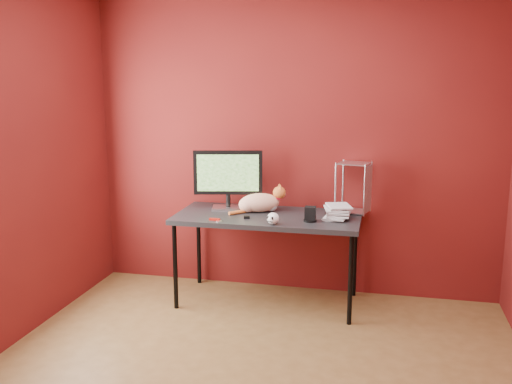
% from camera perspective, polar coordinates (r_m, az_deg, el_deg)
% --- Properties ---
extents(room, '(3.52, 3.52, 2.61)m').
position_cam_1_polar(room, '(3.18, -1.07, 3.91)').
color(room, brown).
rests_on(room, ground).
extents(desk, '(1.50, 0.70, 0.75)m').
position_cam_1_polar(desk, '(4.67, 1.18, -2.91)').
color(desk, black).
rests_on(desk, ground).
extents(monitor, '(0.57, 0.24, 0.50)m').
position_cam_1_polar(monitor, '(4.81, -2.81, 1.53)').
color(monitor, silver).
rests_on(monitor, desk).
extents(cat, '(0.44, 0.33, 0.23)m').
position_cam_1_polar(cat, '(4.75, 0.40, -1.04)').
color(cat, orange).
rests_on(cat, desk).
extents(skull_mug, '(0.10, 0.10, 0.09)m').
position_cam_1_polar(skull_mug, '(4.35, 1.71, -2.66)').
color(skull_mug, white).
rests_on(skull_mug, desk).
extents(speaker, '(0.10, 0.10, 0.12)m').
position_cam_1_polar(speaker, '(4.46, 5.45, -2.26)').
color(speaker, black).
rests_on(speaker, desk).
extents(book_stack, '(0.24, 0.28, 1.19)m').
position_cam_1_polar(book_stack, '(4.50, 7.24, 4.78)').
color(book_stack, beige).
rests_on(book_stack, desk).
extents(wire_rack, '(0.28, 0.25, 0.42)m').
position_cam_1_polar(wire_rack, '(4.78, 9.71, 0.47)').
color(wire_rack, silver).
rests_on(wire_rack, desk).
extents(pocket_knife, '(0.09, 0.03, 0.02)m').
position_cam_1_polar(pocket_knife, '(4.49, -4.15, -2.75)').
color(pocket_knife, '#A4150C').
rests_on(pocket_knife, desk).
extents(black_gadget, '(0.05, 0.04, 0.02)m').
position_cam_1_polar(black_gadget, '(4.54, -0.92, -2.54)').
color(black_gadget, black).
rests_on(black_gadget, desk).
extents(washer, '(0.05, 0.05, 0.00)m').
position_cam_1_polar(washer, '(4.46, -3.71, -2.93)').
color(washer, silver).
rests_on(washer, desk).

